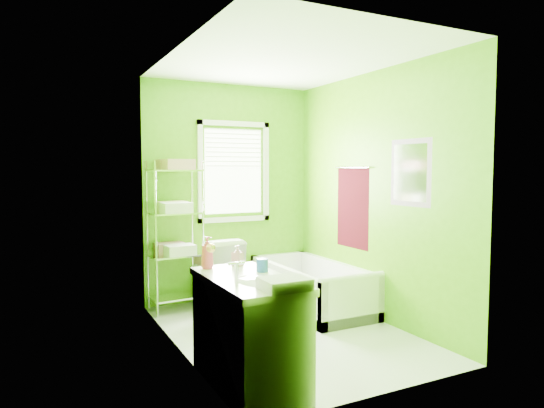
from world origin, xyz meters
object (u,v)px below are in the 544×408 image
bathtub (312,293)px  vanity (249,328)px  wire_shelf_unit (176,218)px  toilet (213,272)px

bathtub → vanity: vanity is taller
vanity → bathtub: bearing=45.7°
bathtub → wire_shelf_unit: wire_shelf_unit is taller
vanity → wire_shelf_unit: size_ratio=0.64×
bathtub → toilet: toilet is taller
wire_shelf_unit → vanity: bearing=-91.5°
toilet → wire_shelf_unit: wire_shelf_unit is taller
bathtub → vanity: bearing=-134.3°
toilet → bathtub: bearing=148.9°
toilet → vanity: 2.05m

